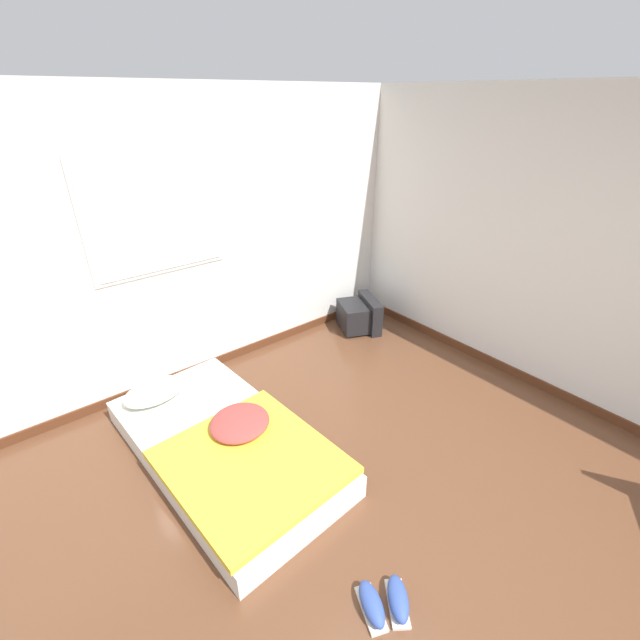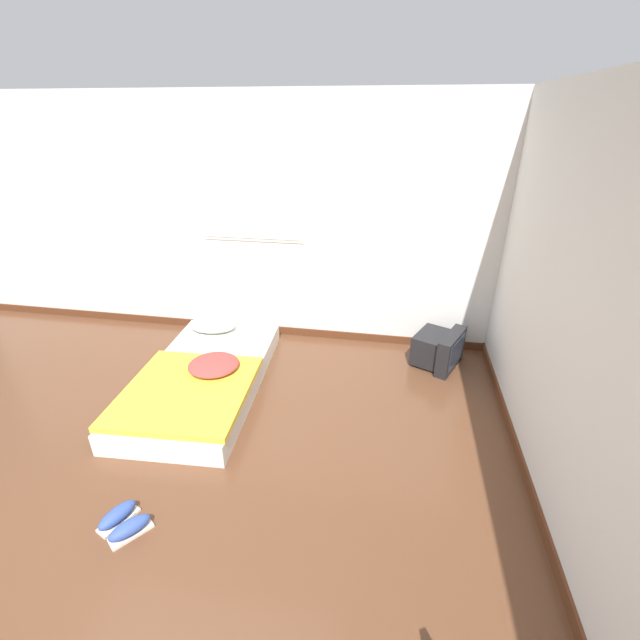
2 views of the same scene
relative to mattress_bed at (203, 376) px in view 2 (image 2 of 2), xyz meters
name	(u,v)px [view 2 (image 2 of 2)]	position (x,y,z in m)	size (l,w,h in m)	color
ground_plane	(105,562)	(0.16, -1.78, -0.13)	(20.00, 20.00, 0.00)	brown
wall_back	(252,224)	(0.16, 1.23, 1.16)	(7.61, 0.08, 2.60)	silver
mattress_bed	(203,376)	(0.00, 0.00, 0.00)	(1.16, 2.07, 0.34)	silver
crt_tv	(439,349)	(2.23, 0.82, 0.06)	(0.58, 0.61, 0.38)	black
sneaker_pair	(124,522)	(0.14, -1.55, -0.08)	(0.36, 0.35, 0.10)	silver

